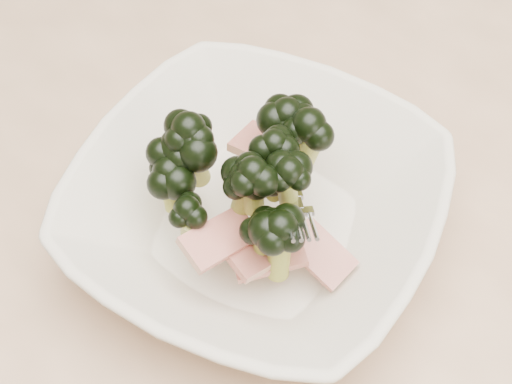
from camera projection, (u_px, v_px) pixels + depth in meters
dining_table at (371, 371)px, 0.58m from camera, size 1.20×0.80×0.75m
broccoli_dish at (254, 201)px, 0.51m from camera, size 0.29×0.29×0.11m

